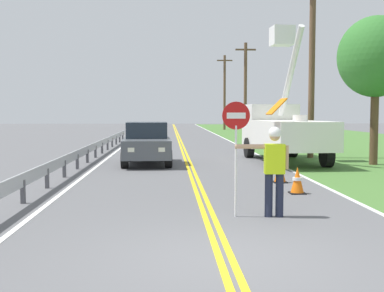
% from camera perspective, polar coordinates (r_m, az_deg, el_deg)
% --- Properties ---
extents(ground_plane, '(160.00, 160.00, 0.00)m').
position_cam_1_polar(ground_plane, '(7.40, 3.85, -12.75)').
color(ground_plane, '#5B5B5E').
extents(centerline_yellow_left, '(0.11, 110.00, 0.01)m').
position_cam_1_polar(centerline_yellow_left, '(27.14, -1.18, -0.50)').
color(centerline_yellow_left, yellow).
rests_on(centerline_yellow_left, ground).
extents(centerline_yellow_right, '(0.11, 110.00, 0.01)m').
position_cam_1_polar(centerline_yellow_right, '(27.14, -0.80, -0.50)').
color(centerline_yellow_right, yellow).
rests_on(centerline_yellow_right, ground).
extents(edge_line_right, '(0.12, 110.00, 0.01)m').
position_cam_1_polar(edge_line_right, '(27.48, 6.54, -0.47)').
color(edge_line_right, silver).
rests_on(edge_line_right, ground).
extents(edge_line_left, '(0.12, 110.00, 0.01)m').
position_cam_1_polar(edge_line_left, '(27.27, -8.57, -0.52)').
color(edge_line_left, silver).
rests_on(edge_line_left, ground).
extents(flagger_worker, '(1.09, 0.26, 1.83)m').
position_cam_1_polar(flagger_worker, '(10.11, 9.42, -2.23)').
color(flagger_worker, '#1E2338').
rests_on(flagger_worker, ground).
extents(stop_sign_paddle, '(0.56, 0.04, 2.33)m').
position_cam_1_polar(stop_sign_paddle, '(9.97, 5.09, 1.54)').
color(stop_sign_paddle, silver).
rests_on(stop_sign_paddle, ground).
extents(utility_bucket_truck, '(2.69, 6.93, 5.74)m').
position_cam_1_polar(utility_bucket_truck, '(21.55, 10.30, 2.05)').
color(utility_bucket_truck, white).
rests_on(utility_bucket_truck, ground).
extents(oncoming_sedan_nearest, '(2.04, 4.17, 1.70)m').
position_cam_1_polar(oncoming_sedan_nearest, '(20.03, -5.24, 0.26)').
color(oncoming_sedan_nearest, '#4C5156').
rests_on(oncoming_sedan_nearest, ground).
extents(utility_pole_near, '(1.80, 0.28, 8.96)m').
position_cam_1_polar(utility_pole_near, '(23.54, 13.66, 10.06)').
color(utility_pole_near, brown).
rests_on(utility_pole_near, ground).
extents(utility_pole_mid, '(1.80, 0.28, 8.16)m').
position_cam_1_polar(utility_pole_mid, '(44.18, 6.17, 6.73)').
color(utility_pole_mid, brown).
rests_on(utility_pole_mid, ground).
extents(utility_pole_far, '(1.80, 0.28, 8.68)m').
position_cam_1_polar(utility_pole_far, '(58.36, 3.77, 6.33)').
color(utility_pole_far, brown).
rests_on(utility_pole_far, ground).
extents(traffic_cone_lead, '(0.40, 0.40, 0.70)m').
position_cam_1_polar(traffic_cone_lead, '(13.17, 12.04, -3.93)').
color(traffic_cone_lead, orange).
rests_on(traffic_cone_lead, ground).
extents(traffic_cone_mid, '(0.40, 0.40, 0.70)m').
position_cam_1_polar(traffic_cone_mid, '(15.10, 10.11, -2.90)').
color(traffic_cone_mid, orange).
rests_on(traffic_cone_mid, ground).
extents(guardrail_left_shoulder, '(0.10, 32.00, 0.71)m').
position_cam_1_polar(guardrail_left_shoulder, '(22.14, -11.50, -0.26)').
color(guardrail_left_shoulder, '#9EA0A3').
rests_on(guardrail_left_shoulder, ground).
extents(roadside_tree_verge, '(3.00, 3.00, 5.90)m').
position_cam_1_polar(roadside_tree_verge, '(21.16, 20.42, 9.55)').
color(roadside_tree_verge, brown).
rests_on(roadside_tree_verge, ground).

